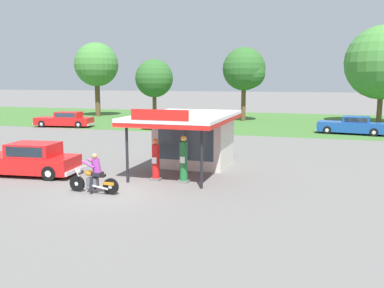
{
  "coord_description": "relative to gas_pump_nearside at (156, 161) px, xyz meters",
  "views": [
    {
      "loc": [
        7.79,
        -14.08,
        4.38
      ],
      "look_at": [
        2.11,
        4.01,
        1.4
      ],
      "focal_mm": 37.8,
      "sensor_mm": 36.0,
      "label": 1
    }
  ],
  "objects": [
    {
      "name": "ground_plane",
      "position": [
        -1.01,
        -2.15,
        -0.85
      ],
      "size": [
        300.0,
        300.0,
        0.0
      ],
      "primitive_type": "plane",
      "color": "slate"
    },
    {
      "name": "grass_verge_strip",
      "position": [
        -1.01,
        27.85,
        -0.84
      ],
      "size": [
        120.0,
        24.0,
        0.01
      ],
      "primitive_type": "cube",
      "color": "#3D6B2D",
      "rests_on": "ground"
    },
    {
      "name": "service_station_kiosk",
      "position": [
        0.65,
        3.31,
        0.8
      ],
      "size": [
        4.24,
        6.65,
        3.23
      ],
      "color": "beige",
      "rests_on": "ground"
    },
    {
      "name": "gas_pump_nearside",
      "position": [
        0.0,
        0.0,
        0.0
      ],
      "size": [
        0.44,
        0.44,
        1.86
      ],
      "color": "slate",
      "rests_on": "ground"
    },
    {
      "name": "gas_pump_offside",
      "position": [
        1.3,
        0.0,
        0.09
      ],
      "size": [
        0.44,
        0.44,
        2.05
      ],
      "color": "slate",
      "rests_on": "ground"
    },
    {
      "name": "motorcycle_with_rider",
      "position": [
        -1.5,
        -2.65,
        -0.2
      ],
      "size": [
        2.14,
        0.7,
        1.58
      ],
      "color": "black",
      "rests_on": "ground"
    },
    {
      "name": "featured_classic_sedan",
      "position": [
        -6.05,
        -0.87,
        -0.15
      ],
      "size": [
        5.03,
        2.3,
        1.53
      ],
      "color": "red",
      "rests_on": "ground"
    },
    {
      "name": "parked_car_back_row_centre_right",
      "position": [
        9.44,
        19.43,
        -0.17
      ],
      "size": [
        5.59,
        2.5,
        1.48
      ],
      "color": "#19479E",
      "rests_on": "ground"
    },
    {
      "name": "parked_car_second_row_spare",
      "position": [
        -16.4,
        16.88,
        -0.18
      ],
      "size": [
        5.76,
        2.61,
        1.44
      ],
      "color": "red",
      "rests_on": "ground"
    },
    {
      "name": "parked_car_back_row_centre_left",
      "position": [
        -5.79,
        18.03,
        -0.17
      ],
      "size": [
        5.68,
        2.27,
        1.47
      ],
      "color": "beige",
      "rests_on": "ground"
    },
    {
      "name": "tree_oak_far_right",
      "position": [
        12.51,
        29.1,
        5.16
      ],
      "size": [
        7.4,
        7.4,
        9.89
      ],
      "color": "brown",
      "rests_on": "ground"
    },
    {
      "name": "tree_oak_centre",
      "position": [
        -11.93,
        28.09,
        3.67
      ],
      "size": [
        4.42,
        4.42,
        6.87
      ],
      "color": "brown",
      "rests_on": "ground"
    },
    {
      "name": "tree_oak_left",
      "position": [
        -0.97,
        27.69,
        4.65
      ],
      "size": [
        4.65,
        4.63,
        7.95
      ],
      "color": "brown",
      "rests_on": "ground"
    },
    {
      "name": "tree_oak_far_left",
      "position": [
        -19.53,
        28.57,
        5.33
      ],
      "size": [
        5.32,
        5.32,
        9.01
      ],
      "color": "brown",
      "rests_on": "ground"
    }
  ]
}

